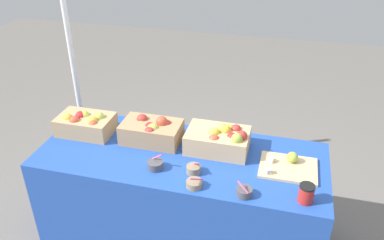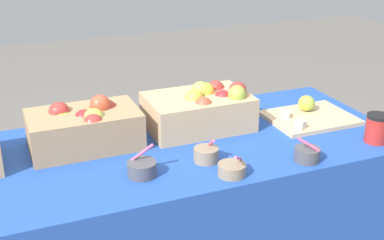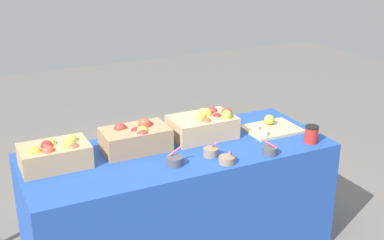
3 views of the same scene
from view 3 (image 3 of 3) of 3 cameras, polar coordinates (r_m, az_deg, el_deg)
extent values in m
cube|color=#234CAD|center=(3.32, -1.45, -9.11)|extent=(1.90, 0.76, 0.74)
cube|color=tan|center=(3.01, -15.03, -3.87)|extent=(0.38, 0.25, 0.13)
sphere|color=#B2C64C|center=(3.02, -13.31, -2.26)|extent=(0.07, 0.07, 0.07)
sphere|color=gold|center=(2.96, -13.48, -2.81)|extent=(0.07, 0.07, 0.07)
sphere|color=#D14C33|center=(2.95, -12.99, -3.19)|extent=(0.07, 0.07, 0.07)
sphere|color=#B2C64C|center=(3.00, -15.51, -2.70)|extent=(0.07, 0.07, 0.07)
sphere|color=gold|center=(2.93, -17.07, -3.50)|extent=(0.07, 0.07, 0.07)
sphere|color=red|center=(2.98, -15.83, -2.85)|extent=(0.07, 0.07, 0.07)
sphere|color=#D14C33|center=(2.92, -15.71, -3.41)|extent=(0.07, 0.07, 0.07)
cube|color=tan|center=(3.13, -6.32, -2.15)|extent=(0.40, 0.25, 0.14)
sphere|color=#B2332D|center=(3.05, -5.48, -1.78)|extent=(0.08, 0.08, 0.08)
sphere|color=red|center=(3.09, -6.23, -1.50)|extent=(0.08, 0.08, 0.08)
sphere|color=#B2C64C|center=(3.08, -5.54, -1.41)|extent=(0.08, 0.08, 0.08)
sphere|color=#D14C33|center=(3.13, -7.62, -1.56)|extent=(0.08, 0.08, 0.08)
sphere|color=#B2332D|center=(3.17, -4.92, -0.78)|extent=(0.08, 0.08, 0.08)
sphere|color=#99B742|center=(3.12, -7.86, -1.39)|extent=(0.08, 0.08, 0.08)
sphere|color=#D14C33|center=(3.14, -5.32, -0.45)|extent=(0.08, 0.08, 0.08)
sphere|color=#B2332D|center=(3.12, -7.99, -1.02)|extent=(0.08, 0.08, 0.08)
cube|color=tan|center=(3.31, 1.14, -0.76)|extent=(0.41, 0.27, 0.14)
sphere|color=#B2332D|center=(3.39, 2.27, 0.88)|extent=(0.07, 0.07, 0.07)
sphere|color=#99B742|center=(3.26, 0.86, 0.08)|extent=(0.07, 0.07, 0.07)
sphere|color=#B2C64C|center=(3.31, 1.29, 0.76)|extent=(0.07, 0.07, 0.07)
sphere|color=#B2332D|center=(3.33, 3.87, 0.80)|extent=(0.07, 0.07, 0.07)
sphere|color=gold|center=(3.38, 1.51, 0.66)|extent=(0.07, 0.07, 0.07)
sphere|color=gold|center=(3.27, 0.94, 0.18)|extent=(0.07, 0.07, 0.07)
sphere|color=gold|center=(3.32, 1.63, 0.69)|extent=(0.07, 0.07, 0.07)
sphere|color=red|center=(3.31, 2.85, 0.20)|extent=(0.07, 0.07, 0.07)
sphere|color=#99B742|center=(3.28, 3.87, 0.52)|extent=(0.07, 0.07, 0.07)
sphere|color=red|center=(3.36, 1.45, 0.37)|extent=(0.07, 0.07, 0.07)
sphere|color=#D14C33|center=(3.22, 1.62, -0.36)|extent=(0.07, 0.07, 0.07)
cube|color=#D1B284|center=(3.48, 8.87, -1.00)|extent=(0.35, 0.28, 0.02)
cube|color=beige|center=(3.43, 7.15, -0.76)|extent=(0.04, 0.04, 0.03)
sphere|color=gold|center=(3.52, 8.59, 0.03)|extent=(0.07, 0.07, 0.07)
sphere|color=#99B742|center=(3.52, 8.65, 0.02)|extent=(0.07, 0.07, 0.07)
cube|color=beige|center=(3.33, 8.23, -1.47)|extent=(0.04, 0.04, 0.03)
cylinder|color=gray|center=(2.97, 3.90, -4.45)|extent=(0.09, 0.09, 0.04)
cylinder|color=#EA598C|center=(2.95, 4.28, -3.68)|extent=(0.07, 0.08, 0.06)
cylinder|color=gray|center=(3.05, 2.10, -3.59)|extent=(0.09, 0.09, 0.05)
cylinder|color=#EA598C|center=(3.04, 2.43, -2.78)|extent=(0.02, 0.07, 0.05)
cylinder|color=#4C4C51|center=(2.94, -1.92, -4.56)|extent=(0.10, 0.10, 0.05)
cylinder|color=#EA598C|center=(2.94, -1.95, -3.52)|extent=(0.08, 0.04, 0.07)
cylinder|color=#4C4C51|center=(3.11, 8.66, -3.37)|extent=(0.09, 0.09, 0.05)
cylinder|color=#EA598C|center=(3.07, 8.74, -2.71)|extent=(0.08, 0.05, 0.05)
cylinder|color=red|center=(3.31, 13.13, -1.65)|extent=(0.08, 0.08, 0.10)
cylinder|color=black|center=(3.29, 13.21, -0.76)|extent=(0.09, 0.09, 0.01)
camera|label=1|loc=(1.90, 49.79, 19.79)|focal=36.64mm
camera|label=2|loc=(1.26, 7.60, -0.82)|focal=47.87mm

